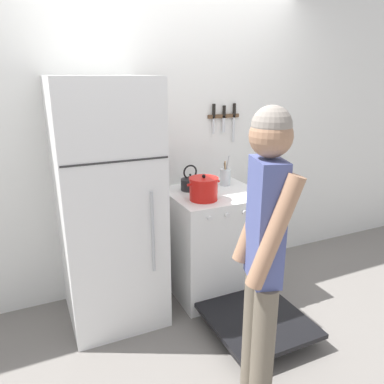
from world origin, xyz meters
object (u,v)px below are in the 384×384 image
utensil_jar (225,177)px  person (263,255)px  tea_kettle (190,182)px  dutch_oven_pot (204,189)px  refrigerator (108,205)px  stove_range (215,243)px

utensil_jar → person: 1.49m
tea_kettle → utensil_jar: (0.34, 0.01, 0.01)m
dutch_oven_pot → utensil_jar: 0.45m
dutch_oven_pot → tea_kettle: size_ratio=1.24×
refrigerator → dutch_oven_pot: refrigerator is taller
stove_range → dutch_oven_pot: dutch_oven_pot is taller
stove_range → person: 1.36m
stove_range → person: size_ratio=0.83×
stove_range → utensil_jar: size_ratio=5.28×
stove_range → tea_kettle: 0.57m
dutch_oven_pot → utensil_jar: (0.35, 0.28, -0.01)m
dutch_oven_pot → person: person is taller
dutch_oven_pot → person: bearing=-100.8°
refrigerator → utensil_jar: bearing=8.1°
refrigerator → dutch_oven_pot: size_ratio=6.70×
dutch_oven_pot → tea_kettle: bearing=87.3°
stove_range → tea_kettle: bearing=131.2°
refrigerator → tea_kettle: (0.73, 0.15, 0.05)m
stove_range → person: (-0.38, -1.20, 0.53)m
refrigerator → dutch_oven_pot: bearing=-10.4°
refrigerator → tea_kettle: size_ratio=8.33×
tea_kettle → utensil_jar: bearing=1.2°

